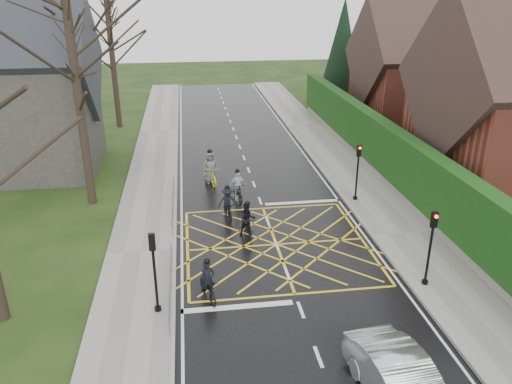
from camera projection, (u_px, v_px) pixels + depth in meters
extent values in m
plane|color=black|center=(276.00, 244.00, 22.61)|extent=(120.00, 120.00, 0.00)
cube|color=black|center=(276.00, 244.00, 22.61)|extent=(9.00, 80.00, 0.01)
cube|color=gray|center=(402.00, 234.00, 23.36)|extent=(3.00, 80.00, 0.15)
cube|color=gray|center=(141.00, 252.00, 21.81)|extent=(3.00, 80.00, 0.15)
cube|color=slate|center=(389.00, 181.00, 28.97)|extent=(0.50, 38.00, 0.70)
cube|color=#0F3910|center=(392.00, 153.00, 28.30)|extent=(0.90, 38.00, 2.80)
cube|color=brown|center=(419.00, 92.00, 39.85)|extent=(9.00, 8.00, 6.00)
cube|color=#352420|center=(423.00, 55.00, 38.74)|extent=(9.80, 8.80, 8.80)
cube|color=brown|center=(461.00, 19.00, 38.09)|extent=(0.70, 0.70, 1.60)
cylinder|color=black|center=(339.00, 102.00, 47.57)|extent=(0.50, 0.50, 1.20)
cone|color=black|center=(342.00, 55.00, 45.88)|extent=(4.60, 4.60, 10.00)
cube|color=#2D2B28|center=(26.00, 116.00, 30.51)|extent=(8.00, 7.00, 7.00)
cube|color=#26282D|center=(15.00, 59.00, 29.21)|extent=(8.80, 7.80, 7.80)
cylinder|color=black|center=(79.00, 102.00, 24.84)|extent=(0.44, 0.44, 11.00)
cylinder|color=black|center=(85.00, 68.00, 31.84)|extent=(0.44, 0.44, 12.00)
cylinder|color=black|center=(113.00, 66.00, 39.63)|extent=(0.44, 0.44, 10.00)
cylinder|color=slate|center=(170.00, 274.00, 18.43)|extent=(0.05, 5.00, 0.05)
cylinder|color=slate|center=(171.00, 284.00, 18.60)|extent=(0.04, 5.00, 0.04)
cylinder|color=slate|center=(169.00, 327.00, 16.33)|extent=(0.04, 0.04, 1.00)
cylinder|color=slate|center=(172.00, 253.00, 20.91)|extent=(0.04, 0.04, 1.00)
cylinder|color=slate|center=(173.00, 196.00, 25.29)|extent=(0.05, 6.00, 0.05)
cylinder|color=slate|center=(173.00, 204.00, 25.46)|extent=(0.04, 6.00, 0.04)
cylinder|color=slate|center=(172.00, 231.00, 22.74)|extent=(0.04, 0.04, 1.00)
cylinder|color=slate|center=(174.00, 184.00, 28.23)|extent=(0.04, 0.04, 1.00)
cylinder|color=black|center=(357.00, 176.00, 26.54)|extent=(0.10, 0.10, 3.00)
cylinder|color=black|center=(355.00, 199.00, 27.06)|extent=(0.24, 0.24, 0.30)
cube|color=black|center=(359.00, 151.00, 26.01)|extent=(0.22, 0.16, 0.62)
sphere|color=#FF0C0C|center=(360.00, 148.00, 25.83)|extent=(0.14, 0.14, 0.14)
cylinder|color=black|center=(429.00, 253.00, 18.86)|extent=(0.10, 0.10, 3.00)
cylinder|color=black|center=(425.00, 284.00, 19.37)|extent=(0.24, 0.24, 0.30)
cube|color=black|center=(434.00, 220.00, 18.32)|extent=(0.22, 0.16, 0.62)
sphere|color=#FF0C0C|center=(436.00, 217.00, 18.14)|extent=(0.14, 0.14, 0.14)
cylinder|color=black|center=(155.00, 278.00, 17.26)|extent=(0.10, 0.10, 3.00)
cylinder|color=black|center=(158.00, 310.00, 17.78)|extent=(0.24, 0.24, 0.30)
cube|color=black|center=(152.00, 242.00, 16.73)|extent=(0.22, 0.16, 0.62)
sphere|color=#FF0C0C|center=(152.00, 236.00, 16.77)|extent=(0.14, 0.14, 0.14)
imported|color=black|center=(208.00, 288.00, 18.55)|extent=(1.05, 1.80, 0.90)
imported|color=black|center=(208.00, 279.00, 18.52)|extent=(0.63, 0.50, 1.52)
sphere|color=black|center=(207.00, 261.00, 18.23)|extent=(0.24, 0.24, 0.24)
imported|color=black|center=(248.00, 226.00, 23.20)|extent=(0.63, 1.77, 1.05)
imported|color=black|center=(247.00, 220.00, 23.19)|extent=(0.82, 0.67, 1.60)
sphere|color=black|center=(247.00, 203.00, 22.87)|extent=(0.25, 0.25, 0.25)
imported|color=black|center=(228.00, 209.00, 25.10)|extent=(0.82, 1.83, 0.93)
imported|color=black|center=(228.00, 202.00, 25.07)|extent=(1.08, 0.70, 1.58)
sphere|color=black|center=(227.00, 187.00, 24.76)|extent=(0.25, 0.25, 0.25)
imported|color=black|center=(238.00, 191.00, 27.08)|extent=(0.78, 1.84, 1.07)
imported|color=silver|center=(238.00, 186.00, 27.06)|extent=(1.01, 0.55, 1.64)
sphere|color=black|center=(237.00, 171.00, 26.74)|extent=(0.26, 0.26, 0.26)
imported|color=gold|center=(211.00, 174.00, 29.43)|extent=(1.23, 2.27, 1.13)
imported|color=#53545A|center=(210.00, 167.00, 29.37)|extent=(1.05, 0.81, 1.92)
sphere|color=black|center=(210.00, 152.00, 29.00)|extent=(0.30, 0.30, 0.30)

